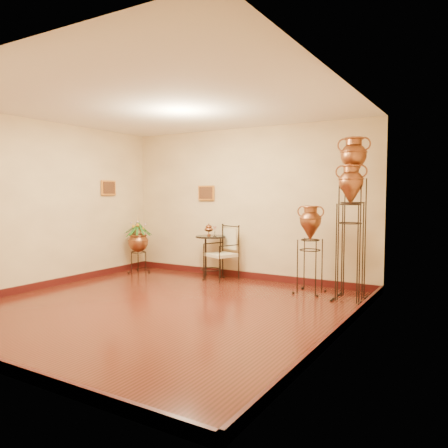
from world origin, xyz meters
The scene contains 8 objects.
ground centered at (0.00, 0.00, 0.00)m, with size 5.00×5.00×0.00m, color #561C14.
room_shell centered at (-0.01, 0.01, 1.73)m, with size 5.02×5.02×2.81m.
amphora_tall centered at (2.15, 1.86, 1.25)m, with size 0.58×0.58×2.44m.
amphora_mid centered at (2.15, 1.74, 1.03)m, with size 0.47×0.47×2.04m.
amphora_short centered at (1.48, 1.92, 0.71)m, with size 0.48×0.48×1.42m.
planter_urn centered at (-2.15, 1.93, 0.66)m, with size 0.66×0.66×1.18m.
armchair centered at (-0.32, 2.15, 0.50)m, with size 0.71×0.69×1.00m.
side_table centered at (-0.55, 2.15, 0.42)m, with size 0.66×0.66×1.01m.
Camera 1 is at (3.84, -4.70, 1.59)m, focal length 35.00 mm.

